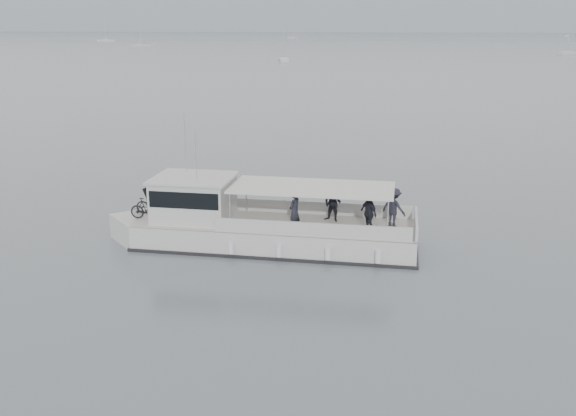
# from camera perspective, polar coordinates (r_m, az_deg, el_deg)

# --- Properties ---
(ground) EXTENTS (1400.00, 1400.00, 0.00)m
(ground) POSITION_cam_1_polar(r_m,az_deg,el_deg) (27.44, -8.53, -1.73)
(ground) COLOR slate
(ground) RESTS_ON ground
(headland) EXTENTS (1400.00, 90.00, 28.00)m
(headland) POSITION_cam_1_polar(r_m,az_deg,el_deg) (584.98, 8.23, 16.62)
(headland) COLOR #939EA8
(headland) RESTS_ON ground
(tour_boat) EXTENTS (12.23, 3.38, 5.11)m
(tour_boat) POSITION_cam_1_polar(r_m,az_deg,el_deg) (24.77, -3.57, -1.52)
(tour_boat) COLOR silver
(tour_boat) RESTS_ON ground
(moored_fleet) EXTENTS (435.52, 370.24, 9.01)m
(moored_fleet) POSITION_cam_1_polar(r_m,az_deg,el_deg) (227.40, -2.32, 14.20)
(moored_fleet) COLOR silver
(moored_fleet) RESTS_ON ground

